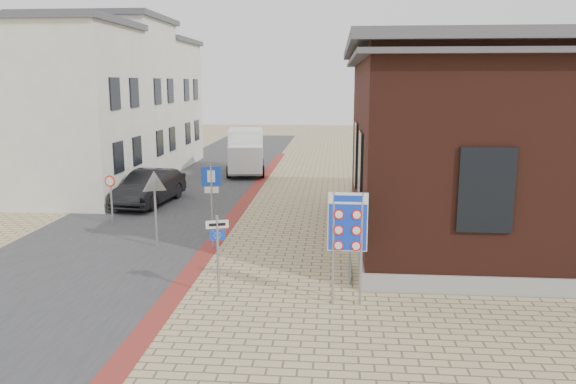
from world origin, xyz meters
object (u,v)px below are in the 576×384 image
(box_truck, at_px, (246,151))
(border_sign, at_px, (348,225))
(parking_sign, at_px, (212,191))
(bollard, at_px, (218,232))
(sedan, at_px, (150,187))
(essen_sign, at_px, (218,244))

(box_truck, relative_size, border_sign, 1.85)
(parking_sign, xyz_separation_m, bollard, (0.07, 0.50, -1.53))
(bollard, bearing_deg, box_truck, 95.37)
(sedan, bearing_deg, border_sign, -45.23)
(essen_sign, bearing_deg, parking_sign, 85.44)
(box_truck, distance_m, border_sign, 20.88)
(bollard, bearing_deg, essen_sign, -77.99)
(box_truck, bearing_deg, border_sign, -82.11)
(box_truck, distance_m, bollard, 15.23)
(border_sign, distance_m, parking_sign, 6.22)
(essen_sign, bearing_deg, bollard, 83.17)
(border_sign, height_order, bollard, border_sign)
(sedan, height_order, essen_sign, essen_sign)
(sedan, relative_size, parking_sign, 1.66)
(sedan, distance_m, bollard, 7.58)
(box_truck, bearing_deg, sedan, -116.49)
(sedan, xyz_separation_m, parking_sign, (4.36, -6.64, 1.20))
(box_truck, height_order, essen_sign, box_truck)
(border_sign, distance_m, bollard, 6.73)
(parking_sign, bearing_deg, border_sign, -55.58)
(essen_sign, bearing_deg, sedan, 97.75)
(border_sign, relative_size, parking_sign, 1.00)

